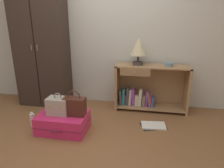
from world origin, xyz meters
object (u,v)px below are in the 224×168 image
Objects in this scene: handbag at (74,106)px; bottle at (32,119)px; wardrobe at (42,46)px; table_lamp at (138,48)px; train_case at (58,106)px; bookshelf at (148,88)px; bowl at (169,64)px; open_book_on_floor at (153,126)px; suitcase_large at (63,122)px.

handbag reaches higher than bottle.
wardrobe is 1.65m from table_lamp.
bottle is (-0.44, 0.04, -0.27)m from train_case.
table_lamp is at bearing 31.88° from bottle.
table_lamp is at bearing -178.73° from bookshelf.
table_lamp is 0.56m from bowl.
bookshelf is 0.71m from open_book_on_floor.
open_book_on_floor is (1.29, 0.33, -0.36)m from train_case.
train_case is (-1.18, -0.94, 0.00)m from bookshelf.
table_lamp is at bearing 1.57° from wardrobe.
bookshelf reaches higher than suitcase_large.
bookshelf is 2.72× the size of table_lamp.
train_case is (-1.00, -0.93, -0.68)m from table_lamp.
table_lamp reaches higher than bookshelf.
bookshelf reaches higher than train_case.
bottle is (-1.44, -0.90, -0.95)m from table_lamp.
wardrobe is at bearing 128.38° from suitcase_large.
table_lamp is at bearing 44.52° from suitcase_large.
handbag is 0.84× the size of open_book_on_floor.
bowl is 0.20× the size of suitcase_large.
bowl is 1.80m from train_case.
open_book_on_floor is at bearing -80.05° from bookshelf.
handbag reaches higher than open_book_on_floor.
suitcase_large is at bearing -4.20° from bottle.
table_lamp is 1.94m from bottle.
handbag is at bearing -144.51° from bowl.
bottle is (-0.67, 0.03, -0.28)m from handbag.
table_lamp is at bearing 177.85° from bowl.
bowl is at bearing 31.46° from train_case.
open_book_on_floor is (-0.21, -0.58, -0.79)m from bowl.
train_case is (0.65, -0.89, -0.68)m from wardrobe.
bookshelf reaches higher than open_book_on_floor.
table_lamp is 1.44× the size of train_case.
table_lamp reaches higher than open_book_on_floor.
train_case is at bearing -141.62° from bookshelf.
suitcase_large is 1.29m from open_book_on_floor.
handbag is at bearing -2.38° from bottle.
open_book_on_floor is (1.24, 0.33, -0.12)m from suitcase_large.
table_lamp is 0.65× the size of suitcase_large.
handbag is at bearing -135.91° from bookshelf.
suitcase_large is at bearing -135.48° from table_lamp.
suitcase_large is at bearing 0.87° from train_case.
bookshelf is 0.71m from table_lamp.
table_lamp is 1.24m from open_book_on_floor.
wardrobe is 3.13× the size of suitcase_large.
suitcase_large is 0.31m from handbag.
bookshelf is at bearing 44.09° from handbag.
bottle is at bearing -170.36° from open_book_on_floor.
bowl is at bearing 35.49° from handbag.
wardrobe is 6.89× the size of train_case.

